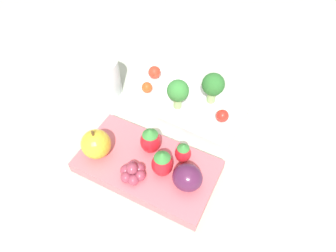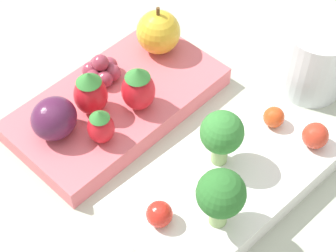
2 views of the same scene
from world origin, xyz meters
name	(u,v)px [view 2 (image 2 of 2)]	position (x,y,z in m)	size (l,w,h in m)	color
ground_plane	(167,152)	(0.00, 0.00, 0.00)	(4.00, 4.00, 0.00)	#ADB7A3
bento_box_savoury	(225,184)	(0.00, 0.07, 0.01)	(0.24, 0.15, 0.03)	white
bento_box_fruit	(118,103)	(-0.01, -0.08, 0.01)	(0.24, 0.14, 0.02)	#DB6670
broccoli_floret_0	(222,134)	(-0.01, 0.06, 0.06)	(0.04, 0.04, 0.06)	#93B770
broccoli_floret_1	(221,195)	(0.05, 0.09, 0.07)	(0.04, 0.04, 0.06)	#93B770
cherry_tomato_0	(159,214)	(0.08, 0.05, 0.04)	(0.02, 0.02, 0.02)	red
cherry_tomato_1	(274,117)	(-0.08, 0.07, 0.04)	(0.02, 0.02, 0.02)	#DB4C1E
cherry_tomato_2	(315,136)	(-0.08, 0.12, 0.04)	(0.03, 0.03, 0.03)	red
apple	(158,32)	(-0.09, -0.09, 0.05)	(0.05, 0.05, 0.06)	gold
strawberry_0	(101,126)	(0.04, -0.05, 0.04)	(0.03, 0.03, 0.04)	red
strawberry_1	(90,93)	(0.02, -0.08, 0.05)	(0.03, 0.03, 0.05)	red
strawberry_2	(138,88)	(-0.02, -0.05, 0.05)	(0.03, 0.03, 0.05)	red
plum	(54,118)	(0.06, -0.09, 0.04)	(0.05, 0.04, 0.04)	#511E42
grape_cluster	(101,70)	(-0.02, -0.11, 0.03)	(0.04, 0.04, 0.03)	#93384C
drinking_cup	(315,60)	(-0.17, 0.06, 0.04)	(0.07, 0.07, 0.08)	silver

